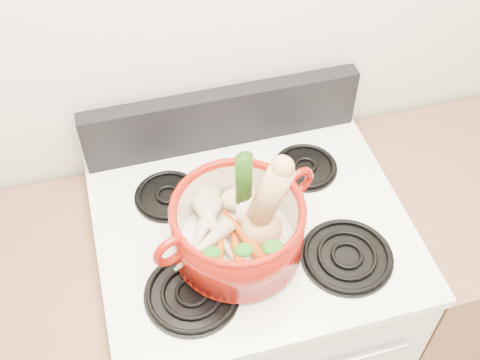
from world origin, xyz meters
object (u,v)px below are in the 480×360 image
object	(u,v)px
stove_body	(250,317)
squash	(262,207)
leek	(244,193)
dutch_oven	(238,229)

from	to	relation	value
stove_body	squash	world-z (taller)	squash
leek	dutch_oven	bearing A→B (deg)	-145.11
stove_body	leek	size ratio (longest dim) A/B	3.49
dutch_oven	squash	bearing A→B (deg)	-32.24
stove_body	leek	world-z (taller)	leek
squash	leek	xyz separation A→B (m)	(-0.03, 0.04, 0.01)
dutch_oven	squash	size ratio (longest dim) A/B	1.25
stove_body	dutch_oven	size ratio (longest dim) A/B	3.00
squash	leek	size ratio (longest dim) A/B	0.93
dutch_oven	stove_body	bearing A→B (deg)	32.41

